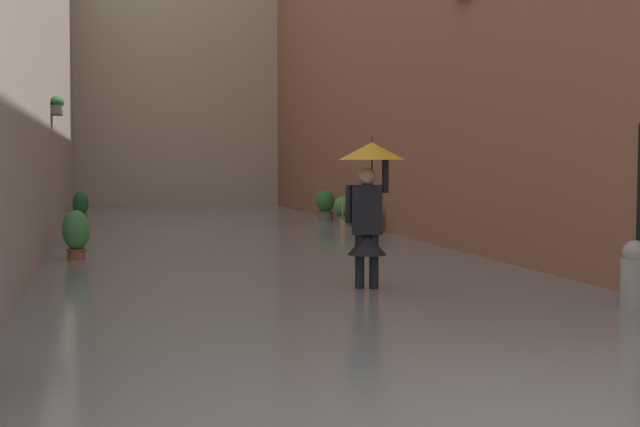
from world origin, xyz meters
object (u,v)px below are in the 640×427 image
at_px(potted_plant_mid_right, 76,235).
at_px(potted_plant_near_left, 369,218).
at_px(person_wading, 369,193).
at_px(potted_plant_far_left, 325,207).
at_px(mooring_bollard, 635,281).
at_px(potted_plant_mid_left, 345,211).
at_px(potted_plant_far_right, 81,208).

height_order(potted_plant_mid_right, potted_plant_near_left, potted_plant_mid_right).
xyz_separation_m(potted_plant_mid_right, potted_plant_near_left, (-6.30, -4.06, -0.09)).
height_order(person_wading, potted_plant_far_left, person_wading).
xyz_separation_m(potted_plant_far_left, mooring_bollard, (0.16, 14.18, -0.08)).
bearing_deg(potted_plant_mid_right, potted_plant_far_left, -128.64).
relative_size(person_wading, mooring_bollard, 2.31).
bearing_deg(potted_plant_mid_left, potted_plant_far_left, -88.85).
relative_size(potted_plant_mid_right, potted_plant_mid_left, 1.08).
xyz_separation_m(potted_plant_mid_left, potted_plant_near_left, (-0.03, 1.93, -0.04)).
relative_size(person_wading, potted_plant_far_left, 2.16).
height_order(potted_plant_far_left, potted_plant_mid_left, potted_plant_far_left).
bearing_deg(mooring_bollard, potted_plant_far_right, -67.79).
distance_m(potted_plant_far_right, potted_plant_near_left, 8.03).
relative_size(potted_plant_far_left, potted_plant_far_right, 1.01).
bearing_deg(person_wading, potted_plant_mid_right, -48.97).
relative_size(potted_plant_mid_right, potted_plant_far_right, 1.00).
bearing_deg(potted_plant_near_left, person_wading, 72.56).
bearing_deg(potted_plant_far_right, person_wading, 106.31).
xyz_separation_m(potted_plant_mid_right, potted_plant_mid_left, (-6.27, -5.99, -0.05)).
bearing_deg(person_wading, potted_plant_mid_left, -104.14).
xyz_separation_m(person_wading, potted_plant_near_left, (-2.61, -8.30, -0.90)).
xyz_separation_m(person_wading, potted_plant_far_right, (3.83, -13.10, -0.86)).
bearing_deg(potted_plant_far_right, potted_plant_mid_right, 90.91).
distance_m(potted_plant_mid_right, potted_plant_mid_left, 8.67).
height_order(person_wading, potted_plant_near_left, person_wading).
relative_size(person_wading, potted_plant_mid_left, 2.34).
bearing_deg(mooring_bollard, potted_plant_far_left, -90.63).
distance_m(person_wading, mooring_bollard, 3.33).
bearing_deg(potted_plant_far_left, potted_plant_far_right, -9.40).
distance_m(potted_plant_mid_right, potted_plant_near_left, 7.49).
bearing_deg(mooring_bollard, person_wading, -41.84).
bearing_deg(potted_plant_mid_left, mooring_bollard, 89.11).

